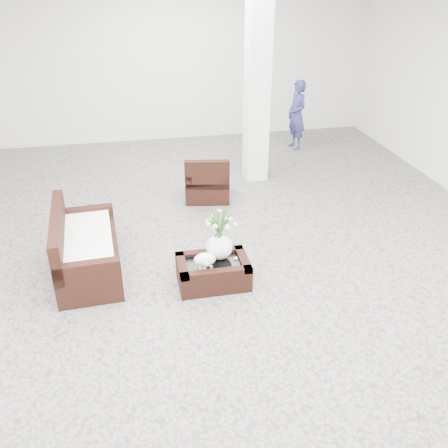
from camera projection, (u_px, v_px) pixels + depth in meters
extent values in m
plane|color=gray|center=(223.00, 260.00, 6.93)|extent=(11.00, 11.00, 0.00)
cube|color=white|center=(257.00, 85.00, 8.73)|extent=(0.40, 0.40, 3.50)
cube|color=black|center=(213.00, 273.00, 6.36)|extent=(0.90, 0.60, 0.31)
ellipsoid|color=white|center=(205.00, 261.00, 6.12)|extent=(0.28, 0.23, 0.21)
cylinder|color=white|center=(236.00, 258.00, 6.35)|extent=(0.04, 0.04, 0.03)
cube|color=black|center=(207.00, 176.00, 8.56)|extent=(0.86, 0.84, 0.80)
cube|color=black|center=(86.00, 243.00, 6.48)|extent=(0.87, 1.68, 0.87)
imported|color=navy|center=(297.00, 115.00, 10.71)|extent=(0.45, 0.60, 1.48)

